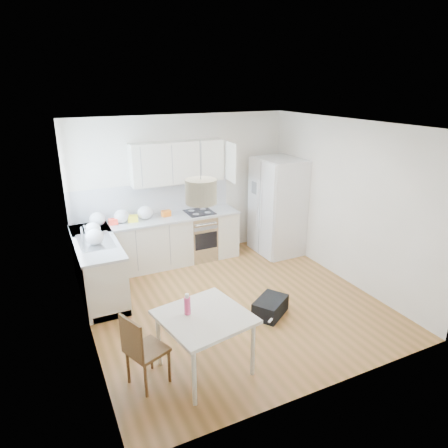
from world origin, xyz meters
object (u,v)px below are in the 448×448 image
dining_table (205,321)px  gym_bag (270,307)px  refrigerator (278,206)px  dining_chair (147,348)px

dining_table → gym_bag: dining_table is taller
refrigerator → dining_chair: (-3.36, -2.58, -0.49)m
gym_bag → dining_table: bearing=173.5°
dining_chair → gym_bag: 2.10m
refrigerator → dining_table: bearing=-136.3°
gym_bag → dining_chair: bearing=163.2°
dining_chair → refrigerator: bearing=15.7°
refrigerator → dining_chair: size_ratio=2.06×
dining_chair → gym_bag: dining_chair is taller
dining_table → gym_bag: bearing=16.7°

